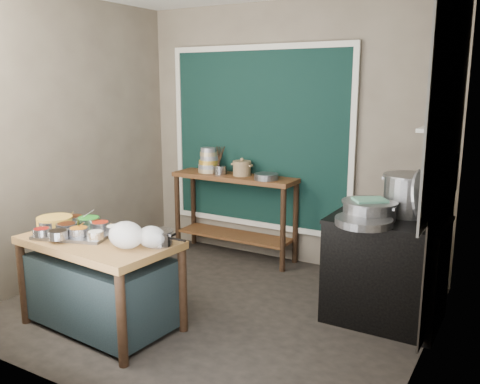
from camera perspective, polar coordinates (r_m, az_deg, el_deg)
The scene contains 30 objects.
floor at distance 4.63m, azimuth -2.95°, elevation -12.96°, with size 3.50×3.00×0.02m, color #2C2621.
back_wall at distance 5.55m, azimuth 5.49°, elevation 6.35°, with size 3.50×0.02×2.80m, color #766A5B.
left_wall at distance 5.40m, azimuth -19.04°, elevation 5.59°, with size 0.02×3.00×2.80m, color #766A5B.
right_wall at distance 3.59m, azimuth 21.04°, elevation 2.45°, with size 0.02×3.00×2.80m, color #766A5B.
curtain_panel at distance 5.67m, azimuth 2.09°, elevation 6.01°, with size 2.10×0.02×1.90m, color black.
curtain_frame at distance 5.66m, azimuth 2.04°, elevation 6.00°, with size 2.22×0.03×2.02m, color beige, non-canonical shape.
tile_panel at distance 4.10m, azimuth 22.48°, elevation 9.78°, with size 0.02×1.70×1.70m, color #B2B2AA.
soot_patch at distance 4.38m, azimuth 21.52°, elevation -5.39°, with size 0.01×1.30×1.30m, color black.
wall_shelf at distance 4.42m, azimuth 21.42°, elevation 6.72°, with size 0.22×0.70×0.03m, color beige.
prep_table at distance 4.30m, azimuth -15.31°, elevation -9.86°, with size 1.25×0.72×0.75m, color olive.
back_counter at distance 5.77m, azimuth -0.63°, elevation -2.73°, with size 1.45×0.40×0.95m, color #5A3019.
stove_block at distance 4.44m, azimuth 16.01°, elevation -8.51°, with size 0.90×0.68×0.85m, color black.
stove_top at distance 4.31m, azimuth 16.35°, elevation -3.01°, with size 0.92×0.69×0.03m, color black.
condiment_tray at distance 4.32m, azimuth -17.83°, elevation -4.45°, with size 0.59×0.42×0.03m, color gray.
condiment_bowls at distance 4.34m, azimuth -17.93°, elevation -3.76°, with size 0.71×0.54×0.08m.
yellow_basin at distance 4.52m, azimuth -20.07°, elevation -3.32°, with size 0.29×0.29×0.11m, color #C7853E.
saucepan at distance 3.90m, azimuth -9.00°, elevation -5.09°, with size 0.22×0.22×0.12m, color gray, non-canonical shape.
plastic_bag_a at distance 3.86m, azimuth -12.68°, elevation -4.74°, with size 0.27×0.23×0.20m, color white.
plastic_bag_b at distance 3.85m, azimuth -9.91°, elevation -4.99°, with size 0.22×0.19×0.16m, color white.
bowl_stack at distance 5.85m, azimuth -3.54°, elevation 3.45°, with size 0.25×0.25×0.28m.
utensil_cup at distance 5.71m, azimuth -2.28°, elevation 2.49°, with size 0.16×0.16×0.10m, color gray.
ceramic_crock at distance 5.62m, azimuth 0.21°, elevation 2.58°, with size 0.21×0.21×0.14m, color #8C704C, non-canonical shape.
wide_bowl at distance 5.39m, azimuth 2.96°, elevation 1.73°, with size 0.26×0.26×0.06m, color gray.
stock_pot at distance 4.42m, azimuth 18.42°, elevation -0.30°, with size 0.44×0.44×0.34m, color gray, non-canonical shape.
pot_lid at distance 4.16m, azimuth 19.99°, elevation -0.50°, with size 0.44×0.44×0.02m, color gray.
steamer at distance 4.22m, azimuth 14.31°, elevation -1.95°, with size 0.45×0.45×0.15m, color gray, non-canonical shape.
green_cloth at distance 4.20m, azimuth 14.37°, elevation -0.85°, with size 0.25×0.19×0.02m, color #5BA387.
shallow_pan at distance 4.03m, azimuth 13.72°, elevation -3.23°, with size 0.44×0.44×0.06m, color gray.
shelf_bowl_stack at distance 4.41m, azimuth 21.48°, elevation 7.56°, with size 0.13×0.13×0.11m.
shelf_bowl_green at distance 4.64m, azimuth 21.91°, elevation 7.41°, with size 0.15×0.15×0.05m, color gray.
Camera 1 is at (2.31, -3.50, 1.95)m, focal length 38.00 mm.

